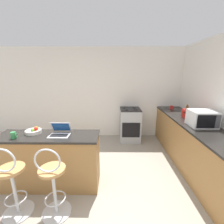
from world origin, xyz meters
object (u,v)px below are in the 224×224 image
(laptop, at_px, (60,132))
(pepper_mill, at_px, (187,110))
(stove_range, at_px, (130,125))
(mug_green, at_px, (14,135))
(bar_stool_near, at_px, (12,183))
(mug_red, at_px, (172,107))
(microwave, at_px, (202,118))
(fruit_bowl, at_px, (34,131))
(bar_stool_far, at_px, (53,184))
(toaster, at_px, (189,114))

(laptop, bearing_deg, pepper_mill, 25.34)
(stove_range, distance_m, mug_green, 2.83)
(bar_stool_near, relative_size, mug_red, 10.72)
(mug_red, xyz_separation_m, pepper_mill, (0.16, -0.53, 0.07))
(microwave, height_order, fruit_bowl, microwave)
(mug_red, bearing_deg, bar_stool_near, -141.13)
(stove_range, height_order, pepper_mill, pepper_mill)
(stove_range, height_order, mug_green, mug_green)
(bar_stool_far, xyz_separation_m, mug_red, (2.39, 2.36, 0.49))
(stove_range, bearing_deg, microwave, -49.30)
(toaster, height_order, mug_green, toaster)
(mug_green, xyz_separation_m, fruit_bowl, (0.20, 0.21, -0.01))
(microwave, bearing_deg, bar_stool_far, -157.39)
(bar_stool_far, height_order, mug_green, bar_stool_far)
(toaster, bearing_deg, fruit_bowl, -163.95)
(bar_stool_far, bearing_deg, bar_stool_near, 180.00)
(bar_stool_far, relative_size, stove_range, 1.11)
(laptop, relative_size, mug_green, 3.13)
(laptop, distance_m, mug_red, 3.03)
(bar_stool_near, bearing_deg, toaster, 26.79)
(fruit_bowl, bearing_deg, stove_range, 44.13)
(bar_stool_near, relative_size, pepper_mill, 4.18)
(microwave, height_order, toaster, microwave)
(stove_range, height_order, mug_red, mug_red)
(mug_green, bearing_deg, laptop, 13.04)
(microwave, relative_size, fruit_bowl, 1.81)
(stove_range, distance_m, pepper_mill, 1.52)
(toaster, distance_m, stove_range, 1.57)
(fruit_bowl, bearing_deg, mug_red, 30.42)
(stove_range, distance_m, fruit_bowl, 2.55)
(bar_stool_near, height_order, bar_stool_far, same)
(microwave, relative_size, toaster, 1.60)
(mug_red, relative_size, pepper_mill, 0.39)
(mug_green, relative_size, pepper_mill, 0.41)
(mug_green, distance_m, pepper_mill, 3.56)
(toaster, bearing_deg, mug_red, 92.75)
(laptop, height_order, fruit_bowl, laptop)
(mug_green, bearing_deg, fruit_bowl, 45.96)
(bar_stool_far, distance_m, toaster, 2.91)
(laptop, xyz_separation_m, toaster, (2.50, 0.91, 0.05))
(mug_green, xyz_separation_m, pepper_mill, (3.28, 1.39, 0.07))
(laptop, relative_size, stove_range, 0.34)
(bar_stool_far, xyz_separation_m, mug_green, (-0.73, 0.44, 0.49))
(microwave, height_order, stove_range, microwave)
(toaster, relative_size, fruit_bowl, 1.13)
(pepper_mill, bearing_deg, bar_stool_near, -149.30)
(laptop, height_order, stove_range, laptop)
(microwave, height_order, pepper_mill, microwave)
(stove_range, xyz_separation_m, pepper_mill, (1.29, -0.55, 0.58))
(pepper_mill, bearing_deg, microwave, -97.54)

